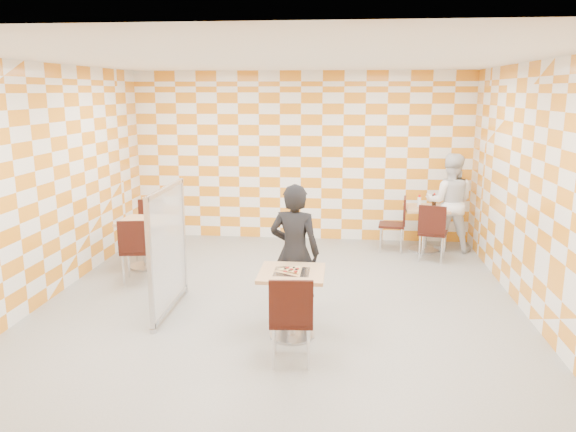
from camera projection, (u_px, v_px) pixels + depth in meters
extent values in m
plane|color=gray|center=(278.00, 310.00, 6.95)|extent=(7.00, 7.00, 0.00)
plane|color=white|center=(277.00, 59.00, 6.29)|extent=(7.00, 7.00, 0.00)
plane|color=white|center=(301.00, 157.00, 10.02)|extent=(6.00, 0.00, 6.00)
plane|color=white|center=(36.00, 186.00, 6.91)|extent=(0.00, 7.00, 7.00)
plane|color=white|center=(542.00, 195.00, 6.33)|extent=(0.00, 7.00, 7.00)
cube|color=tan|center=(292.00, 273.00, 6.04)|extent=(0.70, 0.70, 0.04)
cylinder|color=#A5A5AA|center=(292.00, 305.00, 6.12)|extent=(0.08, 0.08, 0.70)
cylinder|color=#A5A5AA|center=(292.00, 335.00, 6.20)|extent=(0.50, 0.50, 0.03)
cube|color=tan|center=(426.00, 208.00, 9.38)|extent=(0.70, 0.70, 0.04)
cylinder|color=#A5A5AA|center=(425.00, 229.00, 9.46)|extent=(0.08, 0.08, 0.70)
cylinder|color=#A5A5AA|center=(424.00, 249.00, 9.54)|extent=(0.50, 0.50, 0.03)
cube|color=tan|center=(144.00, 221.00, 8.48)|extent=(0.70, 0.70, 0.04)
cylinder|color=#A5A5AA|center=(145.00, 244.00, 8.56)|extent=(0.08, 0.08, 0.70)
cylinder|color=#A5A5AA|center=(146.00, 266.00, 8.64)|extent=(0.50, 0.50, 0.03)
cube|color=black|center=(291.00, 320.00, 5.52)|extent=(0.45, 0.45, 0.04)
cube|color=black|center=(291.00, 303.00, 5.27)|extent=(0.42, 0.07, 0.45)
cylinder|color=silver|center=(308.00, 335.00, 5.73)|extent=(0.03, 0.03, 0.43)
cylinder|color=silver|center=(275.00, 334.00, 5.74)|extent=(0.03, 0.03, 0.43)
cylinder|color=silver|center=(309.00, 350.00, 5.40)|extent=(0.03, 0.03, 0.43)
cylinder|color=silver|center=(273.00, 349.00, 5.41)|extent=(0.03, 0.03, 0.43)
cube|color=black|center=(433.00, 233.00, 8.90)|extent=(0.52, 0.52, 0.04)
cube|color=black|center=(432.00, 220.00, 8.66)|extent=(0.42, 0.15, 0.45)
cylinder|color=silver|center=(444.00, 245.00, 9.04)|extent=(0.03, 0.03, 0.43)
cylinder|color=silver|center=(423.00, 243.00, 9.17)|extent=(0.03, 0.03, 0.43)
cylinder|color=silver|center=(442.00, 251.00, 8.74)|extent=(0.03, 0.03, 0.43)
cylinder|color=silver|center=(420.00, 249.00, 8.86)|extent=(0.03, 0.03, 0.43)
cube|color=black|center=(392.00, 225.00, 9.42)|extent=(0.46, 0.46, 0.04)
cube|color=black|center=(404.00, 211.00, 9.33)|extent=(0.09, 0.42, 0.45)
cylinder|color=silver|center=(381.00, 235.00, 9.67)|extent=(0.03, 0.03, 0.43)
cylinder|color=silver|center=(380.00, 240.00, 9.35)|extent=(0.03, 0.03, 0.43)
cylinder|color=silver|center=(402.00, 236.00, 9.60)|extent=(0.03, 0.03, 0.43)
cylinder|color=silver|center=(401.00, 242.00, 9.28)|extent=(0.03, 0.03, 0.43)
cube|color=black|center=(137.00, 250.00, 7.91)|extent=(0.48, 0.48, 0.04)
cube|color=black|center=(133.00, 237.00, 7.66)|extent=(0.42, 0.11, 0.45)
cylinder|color=silver|center=(152.00, 263.00, 8.14)|extent=(0.03, 0.03, 0.43)
cylinder|color=silver|center=(129.00, 263.00, 8.12)|extent=(0.03, 0.03, 0.43)
cylinder|color=silver|center=(148.00, 270.00, 7.81)|extent=(0.03, 0.03, 0.43)
cylinder|color=silver|center=(123.00, 270.00, 7.79)|extent=(0.03, 0.03, 0.43)
cube|color=black|center=(149.00, 231.00, 9.03)|extent=(0.45, 0.45, 0.04)
cube|color=black|center=(151.00, 213.00, 9.17)|extent=(0.42, 0.07, 0.45)
cylinder|color=silver|center=(136.00, 248.00, 8.92)|extent=(0.03, 0.03, 0.43)
cylinder|color=silver|center=(158.00, 248.00, 8.91)|extent=(0.03, 0.03, 0.43)
cylinder|color=silver|center=(142.00, 242.00, 9.25)|extent=(0.03, 0.03, 0.43)
cylinder|color=silver|center=(163.00, 242.00, 9.24)|extent=(0.03, 0.03, 0.43)
cube|color=white|center=(168.00, 248.00, 6.74)|extent=(0.02, 1.30, 1.40)
cube|color=#B2B2B7|center=(165.00, 189.00, 6.59)|extent=(0.05, 1.30, 0.05)
cube|color=#B2B2B7|center=(171.00, 305.00, 6.90)|extent=(0.05, 1.30, 0.05)
cube|color=#B2B2B7|center=(150.00, 265.00, 6.11)|extent=(0.05, 0.05, 1.50)
cylinder|color=#B2B2B7|center=(153.00, 331.00, 6.28)|extent=(0.08, 0.08, 0.05)
cube|color=#B2B2B7|center=(183.00, 235.00, 7.37)|extent=(0.05, 0.05, 1.50)
cylinder|color=#B2B2B7|center=(185.00, 291.00, 7.54)|extent=(0.08, 0.08, 0.05)
imported|color=black|center=(295.00, 252.00, 6.53)|extent=(0.65, 0.48, 1.62)
imported|color=white|center=(450.00, 202.00, 9.40)|extent=(0.89, 0.75, 1.65)
cube|color=silver|center=(292.00, 272.00, 6.02)|extent=(0.38, 0.34, 0.01)
cone|color=tan|center=(292.00, 271.00, 6.02)|extent=(0.40, 0.40, 0.02)
cone|color=#F2D88C|center=(292.00, 269.00, 6.03)|extent=(0.33, 0.33, 0.01)
cylinder|color=maroon|center=(285.00, 271.00, 5.92)|extent=(0.04, 0.04, 0.01)
cylinder|color=maroon|center=(296.00, 271.00, 5.92)|extent=(0.04, 0.04, 0.01)
cylinder|color=maroon|center=(292.00, 269.00, 5.99)|extent=(0.04, 0.04, 0.01)
cylinder|color=maroon|center=(287.00, 268.00, 6.04)|extent=(0.04, 0.04, 0.01)
cylinder|color=maroon|center=(297.00, 268.00, 6.01)|extent=(0.04, 0.04, 0.01)
torus|color=black|center=(296.00, 269.00, 5.98)|extent=(0.03, 0.03, 0.01)
torus|color=black|center=(289.00, 270.00, 5.95)|extent=(0.03, 0.03, 0.01)
torus|color=black|center=(294.00, 267.00, 6.05)|extent=(0.03, 0.03, 0.01)
torus|color=black|center=(285.00, 269.00, 6.00)|extent=(0.03, 0.03, 0.01)
cylinder|color=white|center=(419.00, 202.00, 9.42)|extent=(0.06, 0.06, 0.16)
cylinder|color=red|center=(419.00, 196.00, 9.40)|extent=(0.04, 0.04, 0.04)
cylinder|color=black|center=(434.00, 201.00, 9.43)|extent=(0.07, 0.07, 0.20)
cylinder|color=red|center=(434.00, 194.00, 9.40)|extent=(0.03, 0.03, 0.03)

